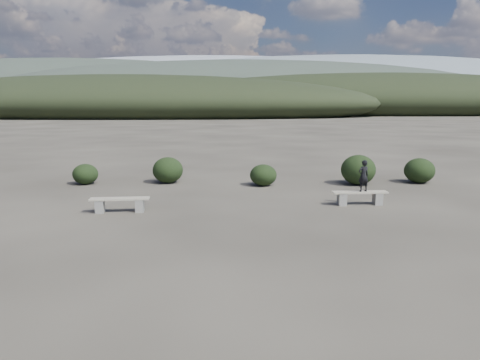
{
  "coord_description": "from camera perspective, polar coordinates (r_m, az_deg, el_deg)",
  "views": [
    {
      "loc": [
        0.84,
        -9.92,
        3.39
      ],
      "look_at": [
        0.75,
        3.5,
        1.1
      ],
      "focal_mm": 35.0,
      "sensor_mm": 36.0,
      "label": 1
    }
  ],
  "objects": [
    {
      "name": "ground",
      "position": [
        10.52,
        -4.28,
        -9.15
      ],
      "size": [
        1200.0,
        1200.0,
        0.0
      ],
      "primitive_type": "plane",
      "color": "#302C25",
      "rests_on": "ground"
    },
    {
      "name": "bench_left",
      "position": [
        14.79,
        -14.44,
        -2.8
      ],
      "size": [
        1.82,
        0.56,
        0.45
      ],
      "rotation": [
        0.0,
        0.0,
        0.11
      ],
      "color": "slate",
      "rests_on": "ground"
    },
    {
      "name": "bench_right",
      "position": [
        15.82,
        14.4,
        -1.99
      ],
      "size": [
        1.82,
        0.52,
        0.45
      ],
      "rotation": [
        0.0,
        0.0,
        0.08
      ],
      "color": "slate",
      "rests_on": "ground"
    },
    {
      "name": "seated_person",
      "position": [
        15.72,
        14.82,
        0.5
      ],
      "size": [
        0.44,
        0.36,
        1.04
      ],
      "primitive_type": "imported",
      "rotation": [
        0.0,
        0.0,
        3.48
      ],
      "color": "black",
      "rests_on": "bench_right"
    },
    {
      "name": "shrub_a",
      "position": [
        20.09,
        -18.34,
        0.69
      ],
      "size": [
        1.02,
        1.02,
        0.84
      ],
      "primitive_type": "ellipsoid",
      "color": "black",
      "rests_on": "ground"
    },
    {
      "name": "shrub_b",
      "position": [
        19.6,
        -8.79,
        1.21
      ],
      "size": [
        1.26,
        1.26,
        1.08
      ],
      "primitive_type": "ellipsoid",
      "color": "black",
      "rests_on": "ground"
    },
    {
      "name": "shrub_c",
      "position": [
        18.76,
        2.86,
        0.6
      ],
      "size": [
        1.08,
        1.08,
        0.86
      ],
      "primitive_type": "ellipsoid",
      "color": "black",
      "rests_on": "ground"
    },
    {
      "name": "shrub_d",
      "position": [
        19.57,
        14.22,
        1.22
      ],
      "size": [
        1.39,
        1.39,
        1.22
      ],
      "primitive_type": "ellipsoid",
      "color": "black",
      "rests_on": "ground"
    },
    {
      "name": "shrub_e",
      "position": [
        20.75,
        21.03,
        1.08
      ],
      "size": [
        1.24,
        1.24,
        1.03
      ],
      "primitive_type": "ellipsoid",
      "color": "black",
      "rests_on": "ground"
    },
    {
      "name": "mountain_ridges",
      "position": [
        349.16,
        -0.99,
        10.92
      ],
      "size": [
        500.0,
        400.0,
        56.0
      ],
      "color": "black",
      "rests_on": "ground"
    }
  ]
}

